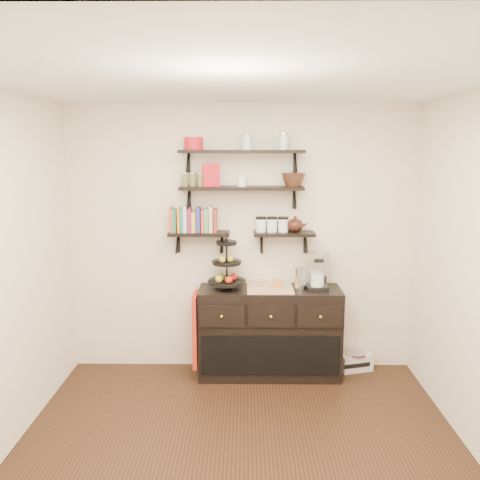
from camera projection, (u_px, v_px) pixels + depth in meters
name	position (u px, v px, depth m)	size (l,w,h in m)	color
floor	(240.00, 466.00, 3.68)	(3.50, 3.50, 0.00)	black
ceiling	(240.00, 79.00, 3.18)	(3.50, 3.50, 0.02)	white
back_wall	(242.00, 240.00, 5.15)	(3.50, 0.02, 2.70)	#EEE1CA
shelf_top	(242.00, 152.00, 4.86)	(1.20, 0.27, 0.23)	black
shelf_mid	(242.00, 188.00, 4.93)	(1.20, 0.27, 0.23)	black
shelf_low_left	(199.00, 234.00, 5.03)	(0.60, 0.25, 0.23)	black
shelf_low_right	(284.00, 234.00, 5.02)	(0.60, 0.25, 0.23)	black
cookbooks	(194.00, 220.00, 5.00)	(0.43, 0.15, 0.26)	red
glass_canisters	(272.00, 225.00, 5.00)	(0.32, 0.10, 0.13)	silver
sideboard	(269.00, 332.00, 5.08)	(1.40, 0.50, 0.92)	black
fruit_stand	(227.00, 270.00, 4.97)	(0.37, 0.37, 0.54)	black
candle	(277.00, 283.00, 4.99)	(0.08, 0.08, 0.08)	#B7722A
coffee_maker	(317.00, 271.00, 4.99)	(0.22, 0.21, 0.37)	black
thermal_carafe	(300.00, 279.00, 4.96)	(0.11, 0.11, 0.22)	silver
apron	(196.00, 329.00, 4.98)	(0.04, 0.31, 0.72)	#B22C13
radio	(356.00, 361.00, 5.25)	(0.36, 0.27, 0.19)	silver
recipe_box	(211.00, 175.00, 4.90)	(0.16, 0.06, 0.22)	red
walnut_bowl	(293.00, 180.00, 4.90)	(0.24, 0.24, 0.13)	black
ramekins	(242.00, 181.00, 4.91)	(0.09, 0.09, 0.10)	white
teapot	(295.00, 224.00, 5.00)	(0.21, 0.16, 0.16)	black
red_pot	(194.00, 143.00, 4.85)	(0.18, 0.18, 0.12)	red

